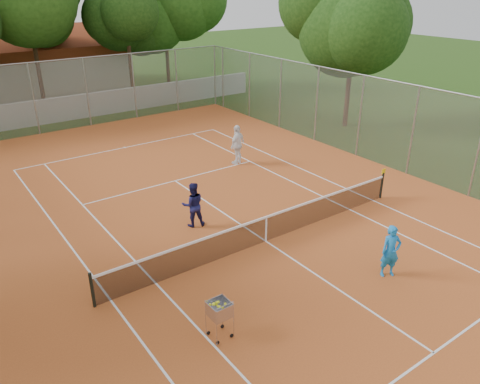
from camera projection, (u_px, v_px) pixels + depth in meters
ground at (266, 242)px, 15.84m from camera, size 120.00×120.00×0.00m
court_pad at (266, 242)px, 15.83m from camera, size 18.00×34.00×0.02m
court_lines at (266, 241)px, 15.83m from camera, size 10.98×23.78×0.01m
tennis_net at (266, 229)px, 15.63m from camera, size 11.88×0.10×0.98m
perimeter_fence at (267, 188)px, 15.01m from camera, size 18.00×34.00×4.00m
boundary_wall at (79, 107)px, 29.56m from camera, size 26.00×0.30×1.50m
clubhouse at (6, 65)px, 35.28m from camera, size 16.40×9.00×4.40m
tropical_trees at (54, 32)px, 30.01m from camera, size 29.00×19.00×10.00m
player_near at (391, 251)px, 13.71m from camera, size 0.71×0.61×1.64m
player_far_left at (193, 205)px, 16.52m from camera, size 0.97×0.86×1.65m
player_far_right at (237, 145)px, 22.12m from camera, size 1.20×0.88×1.90m
ball_hopper at (220, 318)px, 11.40m from camera, size 0.71×0.71×1.12m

